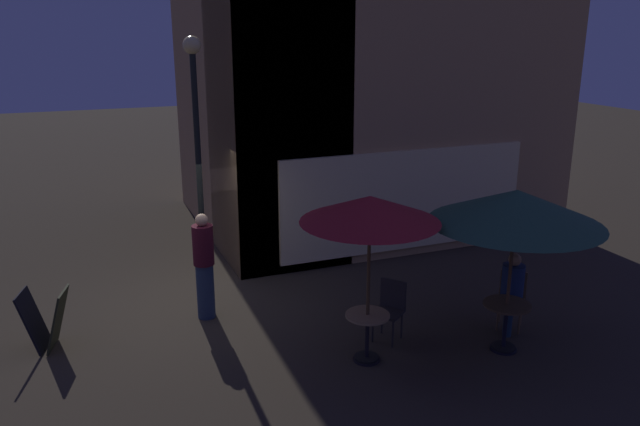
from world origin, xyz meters
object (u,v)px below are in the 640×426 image
object	(u,v)px
cafe_chair_1	(390,305)
patron_seated_0	(512,287)
street_lamp_near_corner	(197,134)
cafe_chair_0	(512,294)
patron_standing_1	(204,266)
cafe_table_1	(367,329)
cafe_table_0	(506,317)
patio_umbrella_0	(516,207)
patio_umbrella_1	(370,210)
menu_sandwich_board	(46,320)

from	to	relation	value
cafe_chair_1	patron_seated_0	xyz separation A→B (m)	(1.93, -0.46, 0.16)
street_lamp_near_corner	cafe_chair_0	size ratio (longest dim) A/B	4.98
cafe_chair_1	patron_standing_1	bearing A→B (deg)	-73.41
cafe_table_1	cafe_chair_0	xyz separation A→B (m)	(2.67, 0.13, 0.05)
street_lamp_near_corner	patron_seated_0	xyz separation A→B (m)	(4.31, -2.93, -2.28)
street_lamp_near_corner	cafe_chair_0	world-z (taller)	street_lamp_near_corner
cafe_table_0	patron_standing_1	bearing A→B (deg)	144.50
patio_umbrella_0	patio_umbrella_1	bearing A→B (deg)	166.44
cafe_chair_0	cafe_table_0	bearing A→B (deg)	0.00
patron_seated_0	street_lamp_near_corner	bearing A→B (deg)	-80.18
cafe_table_0	cafe_chair_0	xyz separation A→B (m)	(0.61, 0.63, 0.02)
patron_seated_0	patron_standing_1	xyz separation A→B (m)	(-4.44, 2.28, 0.19)
patio_umbrella_0	patron_standing_1	world-z (taller)	patio_umbrella_0
menu_sandwich_board	patron_standing_1	world-z (taller)	patron_standing_1
cafe_table_0	cafe_chair_1	xyz separation A→B (m)	(-1.42, 0.99, 0.02)
menu_sandwich_board	cafe_table_1	xyz separation A→B (m)	(4.33, -2.13, 0.03)
cafe_chair_0	cafe_chair_1	world-z (taller)	cafe_chair_1
cafe_table_1	patron_seated_0	world-z (taller)	patron_seated_0
cafe_chair_0	patron_standing_1	distance (m)	5.04
street_lamp_near_corner	menu_sandwich_board	distance (m)	3.71
cafe_chair_0	patron_standing_1	world-z (taller)	patron_standing_1
cafe_chair_0	cafe_chair_1	size ratio (longest dim) A/B	0.97
cafe_table_0	menu_sandwich_board	bearing A→B (deg)	157.64
menu_sandwich_board	cafe_table_0	world-z (taller)	menu_sandwich_board
street_lamp_near_corner	patio_umbrella_0	xyz separation A→B (m)	(3.80, -3.46, -0.76)
patio_umbrella_1	cafe_chair_1	distance (m)	1.91
menu_sandwich_board	patio_umbrella_0	xyz separation A→B (m)	(6.39, -2.63, 1.77)
cafe_table_0	patron_standing_1	distance (m)	4.84
patron_standing_1	menu_sandwich_board	bearing A→B (deg)	-124.30
cafe_table_1	patio_umbrella_1	size ratio (longest dim) A/B	0.29
street_lamp_near_corner	patron_seated_0	size ratio (longest dim) A/B	3.56
patio_umbrella_1	patron_standing_1	xyz separation A→B (m)	(-1.87, 2.31, -1.38)
cafe_chair_1	cafe_table_0	bearing A→B (deg)	107.65
patio_umbrella_1	patron_seated_0	size ratio (longest dim) A/B	1.94
patron_seated_0	cafe_table_1	bearing A→B (deg)	-45.32
patio_umbrella_1	cafe_chair_0	world-z (taller)	patio_umbrella_1
menu_sandwich_board	patio_umbrella_1	bearing A→B (deg)	-10.70
menu_sandwich_board	patron_standing_1	distance (m)	2.51
cafe_table_1	patio_umbrella_0	distance (m)	2.74
menu_sandwich_board	cafe_table_1	bearing A→B (deg)	-10.70
cafe_table_1	patio_umbrella_0	xyz separation A→B (m)	(2.06, -0.50, 1.74)
street_lamp_near_corner	cafe_chair_1	size ratio (longest dim) A/B	4.85
menu_sandwich_board	patron_seated_0	size ratio (longest dim) A/B	0.72
street_lamp_near_corner	cafe_chair_1	world-z (taller)	street_lamp_near_corner
street_lamp_near_corner	cafe_chair_0	distance (m)	5.78
menu_sandwich_board	cafe_chair_0	distance (m)	7.28
patio_umbrella_1	cafe_chair_0	distance (m)	3.19
cafe_table_0	patio_umbrella_0	world-z (taller)	patio_umbrella_0
patio_umbrella_0	cafe_chair_0	distance (m)	1.90
cafe_chair_1	street_lamp_near_corner	bearing A→B (deg)	-83.57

